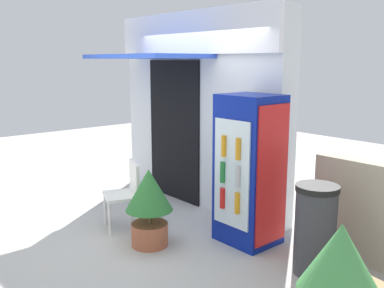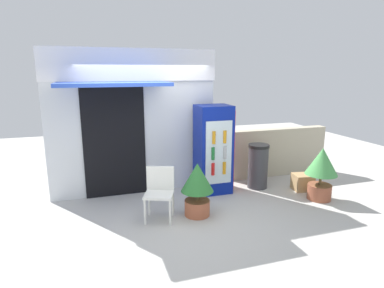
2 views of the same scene
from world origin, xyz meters
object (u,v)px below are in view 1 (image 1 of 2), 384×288
Objects in this scene: trash_bin at (315,229)px; potted_plant_near_shop at (149,201)px; plastic_chair at (127,190)px; potted_plant_curbside at (339,276)px; drink_cooler at (249,170)px.

potted_plant_near_shop is at bearing -151.66° from trash_bin.
potted_plant_near_shop is 1.85m from trash_bin.
potted_plant_curbside is at bearing -2.66° from plastic_chair.
trash_bin is at bearing 19.36° from plastic_chair.
drink_cooler reaches higher than trash_bin.
potted_plant_curbside is 1.09× the size of trash_bin.
potted_plant_curbside reaches higher than potted_plant_near_shop.
trash_bin reaches higher than plastic_chair.
drink_cooler reaches higher than plastic_chair.
trash_bin is at bearing 130.92° from potted_plant_curbside.
potted_plant_curbside is (3.05, -0.14, 0.10)m from plastic_chair.
potted_plant_curbside reaches higher than plastic_chair.
drink_cooler is 2.03× the size of plastic_chair.
potted_plant_near_shop reaches higher than plastic_chair.
drink_cooler is at bearing 55.31° from potted_plant_near_shop.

